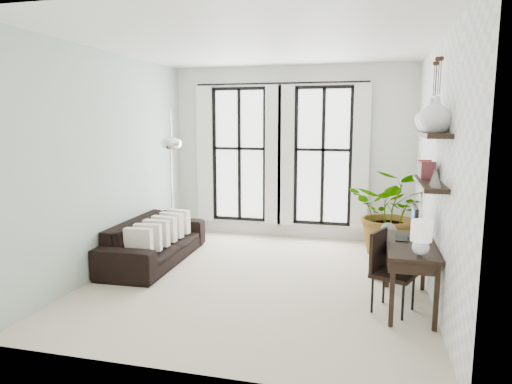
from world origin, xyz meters
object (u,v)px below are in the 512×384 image
(buddha, at_px, (387,255))
(plant, at_px, (392,212))
(desk_chair, at_px, (387,266))
(desk, at_px, (411,249))
(sofa, at_px, (155,241))
(arc_lamp, at_px, (171,143))

(buddha, bearing_deg, plant, 85.83)
(desk_chair, xyz_separation_m, buddha, (0.05, 1.13, -0.20))
(desk, bearing_deg, plant, 93.22)
(sofa, distance_m, desk, 3.89)
(arc_lamp, distance_m, buddha, 3.77)
(arc_lamp, bearing_deg, desk_chair, -24.22)
(sofa, distance_m, plant, 3.86)
(arc_lamp, height_order, buddha, arc_lamp)
(sofa, height_order, plant, plant)
(sofa, height_order, desk, desk)
(plant, xyz_separation_m, arc_lamp, (-3.52, -0.82, 1.13))
(sofa, height_order, buddha, buddha)
(desk_chair, distance_m, arc_lamp, 3.93)
(plant, height_order, desk, plant)
(plant, height_order, arc_lamp, arc_lamp)
(sofa, relative_size, arc_lamp, 0.94)
(desk, distance_m, desk_chair, 0.34)
(sofa, distance_m, desk_chair, 3.64)
(plant, bearing_deg, desk, -86.78)
(desk, xyz_separation_m, buddha, (-0.21, 1.04, -0.39))
(desk, height_order, buddha, desk)
(plant, distance_m, desk_chair, 2.35)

